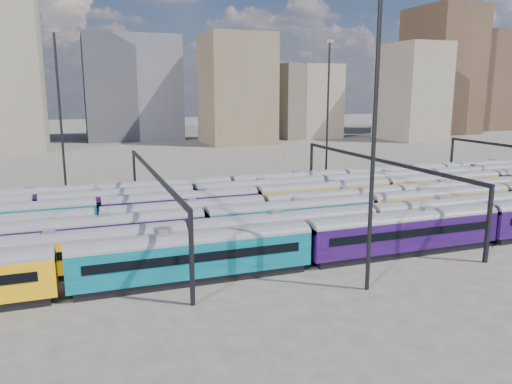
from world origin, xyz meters
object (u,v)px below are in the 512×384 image
object	(u,v)px
rake_1	(286,227)
mast_2	(374,129)
rake_2	(204,222)
rake_0	(404,228)

from	to	relation	value
rake_1	mast_2	xyz separation A→B (m)	(2.62, -12.00, 11.25)
rake_1	rake_2	world-z (taller)	rake_2
rake_2	mast_2	size ratio (longest dim) A/B	4.93
rake_0	rake_1	distance (m)	12.40
rake_2	mast_2	xyz separation A→B (m)	(10.27, -17.00, 11.25)
rake_0	rake_1	bearing A→B (deg)	156.23
rake_1	mast_2	bearing A→B (deg)	-77.68
rake_1	mast_2	world-z (taller)	mast_2
rake_2	rake_1	bearing A→B (deg)	-33.18
rake_0	mast_2	xyz separation A→B (m)	(-8.73, -7.00, 11.07)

